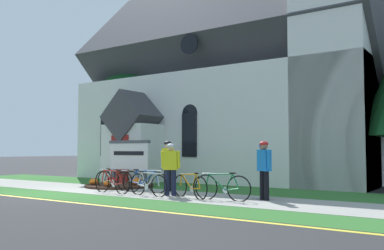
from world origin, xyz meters
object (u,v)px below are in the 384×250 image
at_px(yard_deciduous_tree, 139,103).
at_px(bicycle_white, 190,186).
at_px(bicycle_red, 112,182).
at_px(cyclist_in_yellow_jersey, 264,165).
at_px(bicycle_orange, 148,184).
at_px(cyclist_in_green_jersey, 168,161).
at_px(bicycle_silver, 114,180).
at_px(bicycle_yellow, 222,187).
at_px(cyclist_in_red_jersey, 170,165).
at_px(church_sign, 129,156).
at_px(bicycle_black, 144,181).
at_px(cyclist_in_white_jersey, 263,166).

bearing_deg(yard_deciduous_tree, bicycle_white, -40.46).
height_order(bicycle_red, cyclist_in_yellow_jersey, cyclist_in_yellow_jersey).
xyz_separation_m(bicycle_orange, yard_deciduous_tree, (-7.07, 7.53, 3.73)).
bearing_deg(bicycle_red, cyclist_in_green_jersey, 52.69).
xyz_separation_m(bicycle_red, bicycle_silver, (-0.63, 0.74, -0.01)).
bearing_deg(bicycle_yellow, cyclist_in_red_jersey, 176.18).
xyz_separation_m(church_sign, bicycle_white, (4.46, -2.12, -0.83)).
bearing_deg(bicycle_yellow, bicycle_black, 172.99).
bearing_deg(bicycle_red, bicycle_orange, 1.06).
xyz_separation_m(bicycle_white, cyclist_in_yellow_jersey, (2.11, 0.71, 0.64)).
xyz_separation_m(bicycle_silver, cyclist_in_white_jersey, (5.54, 0.60, 0.60)).
height_order(bicycle_black, yard_deciduous_tree, yard_deciduous_tree).
height_order(cyclist_in_green_jersey, cyclist_in_white_jersey, cyclist_in_green_jersey).
height_order(bicycle_black, cyclist_in_white_jersey, cyclist_in_white_jersey).
distance_m(bicycle_red, bicycle_white, 2.99).
relative_size(cyclist_in_green_jersey, cyclist_in_white_jersey, 1.07).
bearing_deg(cyclist_in_white_jersey, bicycle_yellow, -128.15).
relative_size(bicycle_orange, bicycle_white, 1.03).
xyz_separation_m(cyclist_in_red_jersey, cyclist_in_white_jersey, (2.79, 0.90, 0.00)).
bearing_deg(church_sign, bicycle_yellow, -20.74).
xyz_separation_m(bicycle_yellow, cyclist_in_green_jersey, (-2.93, 1.22, 0.66)).
xyz_separation_m(cyclist_in_yellow_jersey, yard_deciduous_tree, (-10.61, 6.53, 3.10)).
bearing_deg(bicycle_white, church_sign, 154.58).
relative_size(cyclist_in_yellow_jersey, cyclist_in_white_jersey, 1.03).
distance_m(bicycle_white, yard_deciduous_tree, 11.77).
height_order(bicycle_white, cyclist_in_white_jersey, cyclist_in_white_jersey).
bearing_deg(cyclist_in_red_jersey, bicycle_red, -168.07).
xyz_separation_m(bicycle_black, cyclist_in_white_jersey, (4.12, 0.62, 0.59)).
distance_m(bicycle_red, bicycle_black, 1.07).
distance_m(bicycle_white, cyclist_in_green_jersey, 2.29).
bearing_deg(bicycle_orange, bicycle_white, 11.32).
height_order(church_sign, bicycle_white, church_sign).
distance_m(bicycle_orange, yard_deciduous_tree, 10.98).
bearing_deg(cyclist_in_green_jersey, cyclist_in_white_jersey, -2.97).
relative_size(bicycle_orange, cyclist_in_white_jersey, 1.02).
bearing_deg(bicycle_white, bicycle_black, 169.35).
bearing_deg(bicycle_silver, bicycle_white, -6.81).
xyz_separation_m(bicycle_white, yard_deciduous_tree, (-8.49, 7.24, 3.74)).
bearing_deg(cyclist_in_red_jersey, bicycle_black, 168.32).
distance_m(cyclist_in_yellow_jersey, cyclist_in_white_jersey, 0.37).
relative_size(bicycle_white, cyclist_in_red_jersey, 0.99).
xyz_separation_m(bicycle_black, bicycle_silver, (-1.42, 0.02, -0.01)).
distance_m(bicycle_black, cyclist_in_green_jersey, 1.12).
distance_m(bicycle_red, yard_deciduous_tree, 10.07).
distance_m(bicycle_orange, cyclist_in_yellow_jersey, 3.73).
xyz_separation_m(bicycle_silver, cyclist_in_red_jersey, (2.75, -0.30, 0.60)).
bearing_deg(bicycle_red, bicycle_white, 6.01).
xyz_separation_m(church_sign, bicycle_red, (1.48, -2.43, -0.81)).
xyz_separation_m(bicycle_black, cyclist_in_red_jersey, (1.33, -0.27, 0.59)).
relative_size(bicycle_yellow, bicycle_red, 1.01).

